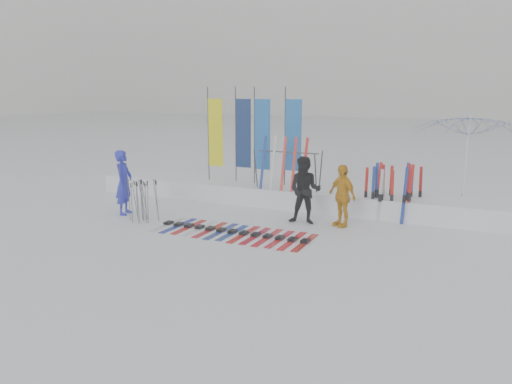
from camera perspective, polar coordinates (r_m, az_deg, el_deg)
The scene contains 11 objects.
ground at distance 12.33m, azimuth -4.03°, elevation -5.83°, with size 120.00×120.00×0.00m, color white.
snow_bank at distance 16.29m, azimuth 3.86°, elevation -0.44°, with size 14.00×1.60×0.60m, color white.
person_blue at distance 15.44m, azimuth -14.86°, elevation 1.06°, with size 0.71×0.46×1.94m, color #2128C2.
person_black at distance 13.92m, azimuth 5.61°, elevation 0.18°, with size 0.92×0.72×1.89m, color black.
person_yellow at distance 13.80m, azimuth 9.79°, elevation -0.41°, with size 1.01×0.42×1.72m, color orange.
tent_canopy at distance 16.61m, azimuth 22.96°, elevation 3.16°, with size 3.31×3.37×3.04m, color white.
ski_row at distance 13.13m, azimuth -2.70°, elevation -4.57°, with size 4.21×1.70×0.07m.
pole_cluster at distance 14.54m, azimuth -12.88°, elevation -0.98°, with size 0.83×0.81×1.24m.
feather_flags at distance 16.70m, azimuth -0.45°, elevation 6.62°, with size 3.37×0.20×3.20m.
ski_rack at distance 15.71m, azimuth 3.66°, elevation 3.13°, with size 2.04×0.80×1.23m.
upright_skis at distance 14.88m, azimuth 15.20°, elevation -0.08°, with size 1.52×1.14×1.69m.
Camera 1 is at (5.79, -10.25, 3.68)m, focal length 35.00 mm.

